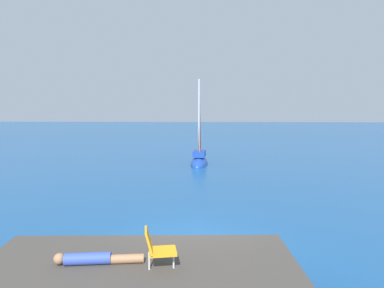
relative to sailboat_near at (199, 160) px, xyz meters
name	(u,v)px	position (x,y,z in m)	size (l,w,h in m)	color
ground_plane	(191,244)	(-0.10, -14.16, -0.35)	(160.00, 160.00, 0.00)	navy
shore_ledge	(139,288)	(-1.01, -17.63, 0.13)	(6.36, 3.21, 0.95)	#423D38
boulder_seaward	(194,269)	(0.05, -15.79, -0.35)	(1.25, 1.00, 0.69)	#393A34
boulder_inland	(70,264)	(-3.18, -15.64, -0.35)	(0.78, 0.63, 0.43)	#484037
sailboat_near	(199,160)	(0.00, 0.00, 0.00)	(1.43, 3.54, 6.47)	#193D99
person_sunbather	(95,259)	(-1.88, -17.62, 0.72)	(1.76, 0.39, 0.25)	#334CB2
beach_chair	(157,247)	(-0.63, -17.79, 1.04)	(0.67, 0.57, 0.80)	orange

